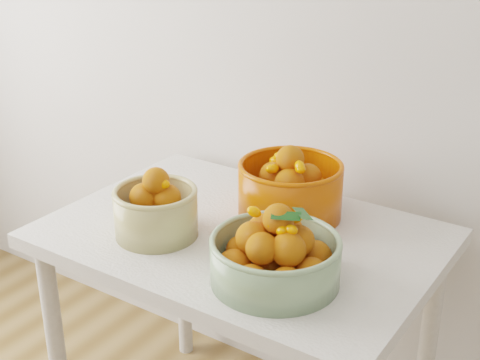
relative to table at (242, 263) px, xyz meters
The scene contains 4 objects.
table is the anchor object (origin of this frame).
bowl_cream 0.27m from the table, 141.87° to the right, with size 0.25×0.25×0.19m.
bowl_green 0.30m from the table, 38.79° to the right, with size 0.38×0.38×0.19m.
bowl_orange 0.24m from the table, 70.63° to the left, with size 0.35×0.35×0.20m.
Camera 1 is at (0.71, 0.31, 1.56)m, focal length 50.00 mm.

